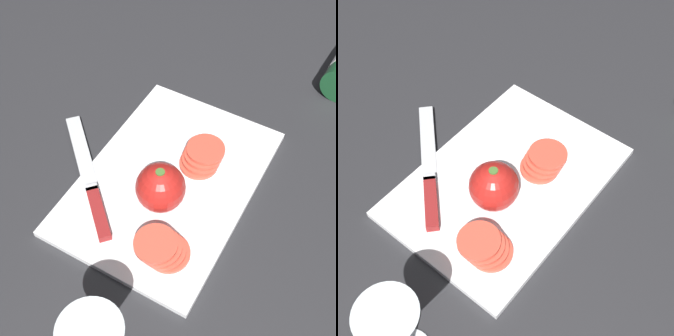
# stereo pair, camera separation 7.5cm
# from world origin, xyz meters

# --- Properties ---
(ground_plane) EXTENTS (3.00, 3.00, 0.00)m
(ground_plane) POSITION_xyz_m (0.00, 0.00, 0.00)
(ground_plane) COLOR #28282B
(cutting_board) EXTENTS (0.38, 0.26, 0.01)m
(cutting_board) POSITION_xyz_m (0.04, -0.00, 0.01)
(cutting_board) COLOR white
(cutting_board) RESTS_ON ground_plane
(whole_tomato) EXTENTS (0.08, 0.08, 0.08)m
(whole_tomato) POSITION_xyz_m (0.09, 0.01, 0.05)
(whole_tomato) COLOR red
(whole_tomato) RESTS_ON cutting_board
(knife) EXTENTS (0.20, 0.21, 0.01)m
(knife) POSITION_xyz_m (0.14, -0.09, 0.02)
(knife) COLOR silver
(knife) RESTS_ON cutting_board
(tomato_slice_stack_near) EXTENTS (0.08, 0.07, 0.03)m
(tomato_slice_stack_near) POSITION_xyz_m (-0.02, 0.03, 0.02)
(tomato_slice_stack_near) COLOR #DB4C38
(tomato_slice_stack_near) RESTS_ON cutting_board
(tomato_slice_stack_far) EXTENTS (0.07, 0.08, 0.03)m
(tomato_slice_stack_far) POSITION_xyz_m (0.17, 0.06, 0.02)
(tomato_slice_stack_far) COLOR #DB4C38
(tomato_slice_stack_far) RESTS_ON cutting_board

